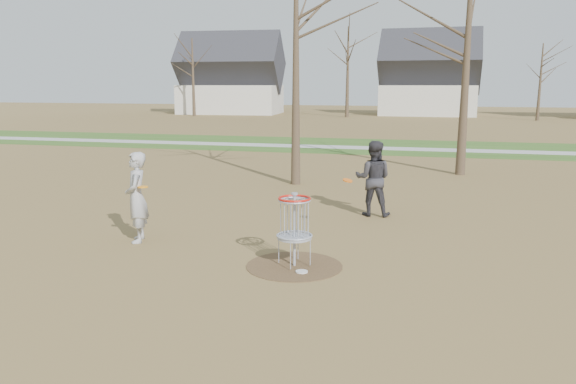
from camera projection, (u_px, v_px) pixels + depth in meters
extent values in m
plane|color=brown|center=(294.00, 266.00, 10.42)|extent=(160.00, 160.00, 0.00)
cube|color=#2D5119|center=(385.00, 146.00, 30.42)|extent=(160.00, 8.00, 0.01)
cube|color=#9E9E99|center=(383.00, 148.00, 29.46)|extent=(160.00, 1.50, 0.01)
cylinder|color=#47331E|center=(294.00, 266.00, 10.42)|extent=(1.80, 1.80, 0.01)
imported|color=#A5A5A5|center=(137.00, 197.00, 11.89)|extent=(0.70, 0.83, 1.93)
imported|color=#302F33|center=(373.00, 178.00, 14.29)|extent=(0.94, 0.74, 1.93)
cylinder|color=silver|center=(302.00, 272.00, 10.06)|extent=(0.22, 0.22, 0.02)
cylinder|color=#E95F0C|center=(348.00, 180.00, 12.48)|extent=(0.23, 0.22, 0.09)
cylinder|color=orange|center=(143.00, 187.00, 11.67)|extent=(0.22, 0.22, 0.02)
cylinder|color=#9EA3AD|center=(294.00, 231.00, 10.30)|extent=(0.05, 0.05, 1.35)
cylinder|color=#9EA3AD|center=(294.00, 237.00, 10.32)|extent=(0.64, 0.64, 0.04)
torus|color=#9EA3AD|center=(294.00, 200.00, 10.19)|extent=(0.60, 0.60, 0.04)
torus|color=red|center=(294.00, 198.00, 10.18)|extent=(0.60, 0.60, 0.04)
cone|color=#382B1E|center=(296.00, 71.00, 18.29)|extent=(0.32, 0.32, 7.50)
cone|color=#382B1E|center=(467.00, 58.00, 20.21)|extent=(0.36, 0.36, 8.50)
cone|color=#382B1E|center=(193.00, 78.00, 58.75)|extent=(0.36, 0.36, 8.00)
cone|color=#382B1E|center=(348.00, 72.00, 56.72)|extent=(0.40, 0.40, 9.00)
cone|color=#382B1E|center=(540.00, 82.00, 51.63)|extent=(0.32, 0.32, 7.00)
cube|color=silver|center=(231.00, 99.00, 64.44)|extent=(11.46, 7.75, 3.20)
pyramid|color=#2D2D33|center=(230.00, 69.00, 63.80)|extent=(12.01, 7.79, 3.55)
cube|color=silver|center=(428.00, 100.00, 61.06)|extent=(10.24, 7.34, 3.20)
pyramid|color=#2D2D33|center=(430.00, 69.00, 60.42)|extent=(10.74, 7.36, 3.55)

